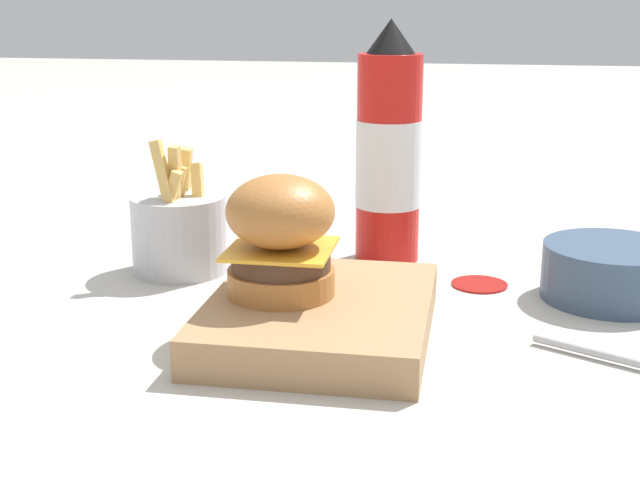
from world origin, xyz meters
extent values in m
plane|color=#B7B2A8|center=(0.00, 0.00, 0.00)|extent=(6.00, 6.00, 0.00)
cube|color=#A37A51|center=(0.01, 0.05, 0.02)|extent=(0.23, 0.18, 0.03)
cylinder|color=#AD6B33|center=(0.01, 0.02, 0.04)|extent=(0.09, 0.09, 0.02)
cylinder|color=#4C3323|center=(0.01, 0.02, 0.06)|extent=(0.08, 0.08, 0.02)
cube|color=gold|center=(0.01, 0.02, 0.07)|extent=(0.09, 0.09, 0.00)
ellipsoid|color=#AD6B33|center=(0.01, 0.02, 0.10)|extent=(0.09, 0.09, 0.06)
cylinder|color=red|center=(-0.22, 0.08, 0.11)|extent=(0.07, 0.07, 0.22)
cylinder|color=silver|center=(-0.22, 0.08, 0.10)|extent=(0.07, 0.07, 0.09)
cone|color=black|center=(-0.22, 0.08, 0.24)|extent=(0.05, 0.05, 0.04)
cylinder|color=#B7B7BC|center=(-0.14, -0.12, 0.04)|extent=(0.10, 0.10, 0.08)
cube|color=#E5B760|center=(-0.14, -0.10, 0.08)|extent=(0.03, 0.02, 0.07)
cube|color=#E5B760|center=(-0.11, -0.13, 0.09)|extent=(0.02, 0.03, 0.09)
cube|color=#E5B760|center=(-0.12, -0.12, 0.08)|extent=(0.02, 0.03, 0.06)
cube|color=#E5B760|center=(-0.14, -0.12, 0.08)|extent=(0.03, 0.01, 0.07)
cube|color=#E5B760|center=(-0.13, -0.12, 0.09)|extent=(0.02, 0.02, 0.09)
cube|color=#E5B760|center=(-0.17, -0.13, 0.09)|extent=(0.02, 0.02, 0.08)
cube|color=#E5B760|center=(-0.13, -0.12, 0.08)|extent=(0.01, 0.03, 0.07)
cube|color=#E5B760|center=(-0.12, -0.13, 0.08)|extent=(0.03, 0.02, 0.06)
cube|color=#E5B760|center=(-0.14, -0.12, 0.08)|extent=(0.01, 0.02, 0.06)
cylinder|color=#384C66|center=(-0.13, 0.30, 0.03)|extent=(0.13, 0.13, 0.05)
cylinder|color=#669356|center=(-0.13, 0.30, 0.05)|extent=(0.11, 0.11, 0.01)
cylinder|color=#B2B2B7|center=(0.03, 0.27, 0.01)|extent=(0.06, 0.10, 0.01)
cylinder|color=#9E140F|center=(-0.14, 0.18, 0.00)|extent=(0.06, 0.06, 0.00)
camera|label=1|loc=(0.70, 0.17, 0.28)|focal=50.00mm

